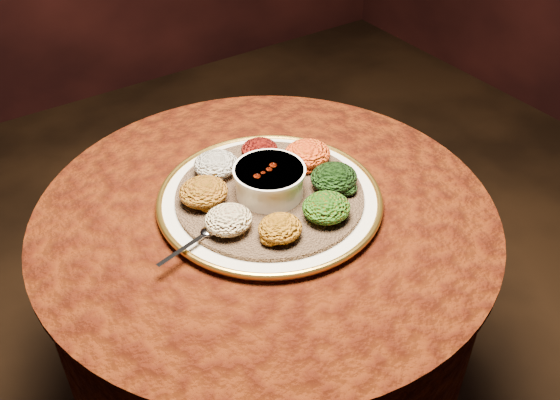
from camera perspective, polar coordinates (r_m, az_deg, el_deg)
table at (r=1.41m, az=-1.25°, el=-6.55°), size 0.96×0.96×0.73m
platter at (r=1.30m, az=-0.95°, el=0.08°), size 0.58×0.58×0.02m
injera at (r=1.29m, az=-0.96°, el=0.45°), size 0.40×0.40×0.01m
stew_bowl at (r=1.27m, az=-0.97°, el=1.91°), size 0.15×0.15×0.06m
spoon at (r=1.19m, az=-6.73°, el=-3.03°), size 0.15×0.05×0.01m
portion_ayib at (r=1.34m, az=-5.88°, el=3.26°), size 0.10×0.09×0.05m
portion_kitfo at (r=1.38m, az=-1.90°, el=4.66°), size 0.08×0.08×0.04m
portion_tikil at (r=1.36m, az=2.52°, el=4.24°), size 0.10×0.10×0.05m
portion_gomen at (r=1.30m, az=4.95°, el=2.06°), size 0.10×0.09×0.05m
portion_mixveg at (r=1.22m, az=4.26°, el=-0.70°), size 0.10×0.09×0.05m
portion_kik at (r=1.17m, az=0.01°, el=-2.59°), size 0.09×0.08×0.04m
portion_timatim at (r=1.19m, az=-4.74°, el=-1.81°), size 0.09×0.09×0.04m
portion_shiro at (r=1.26m, az=-7.01°, el=0.74°), size 0.10×0.10×0.05m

